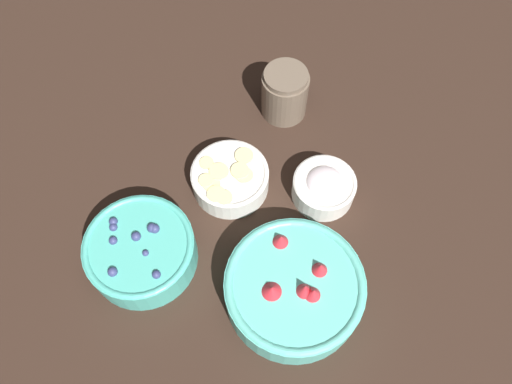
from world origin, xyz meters
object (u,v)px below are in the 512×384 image
object	(u,v)px
bowl_bananas	(230,178)
jar_chocolate	(285,94)
bowl_cream	(324,186)
bowl_strawberries	(294,288)
bowl_blueberries	(141,250)

from	to	relation	value
bowl_bananas	jar_chocolate	distance (m)	0.19
bowl_cream	bowl_strawberries	bearing A→B (deg)	-42.22
bowl_strawberries	jar_chocolate	world-z (taller)	jar_chocolate
bowl_blueberries	jar_chocolate	xyz separation A→B (m)	(-0.18, 0.34, 0.01)
jar_chocolate	bowl_strawberries	bearing A→B (deg)	-23.60
bowl_bananas	bowl_cream	world-z (taller)	bowl_cream
bowl_cream	bowl_blueberries	bearing A→B (deg)	-92.61
bowl_bananas	jar_chocolate	xyz separation A→B (m)	(-0.11, 0.16, 0.02)
bowl_bananas	jar_chocolate	world-z (taller)	jar_chocolate
bowl_blueberries	bowl_bananas	xyz separation A→B (m)	(-0.07, 0.18, -0.01)
bowl_strawberries	bowl_bananas	size ratio (longest dim) A/B	1.59
bowl_bananas	jar_chocolate	bearing A→B (deg)	125.31
bowl_strawberries	jar_chocolate	size ratio (longest dim) A/B	2.12
bowl_bananas	bowl_strawberries	bearing A→B (deg)	3.06
bowl_strawberries	bowl_bananas	xyz separation A→B (m)	(-0.22, -0.01, -0.01)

